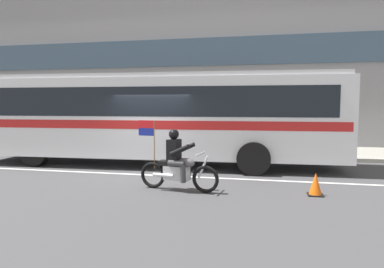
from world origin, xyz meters
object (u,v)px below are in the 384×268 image
at_px(transit_bus, 154,113).
at_px(fire_hydrant, 62,139).
at_px(motorcycle_with_rider, 177,164).
at_px(traffic_cone, 316,185).

height_order(transit_bus, fire_hydrant, transit_bus).
xyz_separation_m(transit_bus, fire_hydrant, (-5.57, 2.87, -1.37)).
bearing_deg(motorcycle_with_rider, transit_bus, 117.06).
xyz_separation_m(transit_bus, traffic_cone, (5.13, -3.22, -1.63)).
height_order(transit_bus, traffic_cone, transit_bus).
distance_m(transit_bus, traffic_cone, 6.28).
relative_size(transit_bus, traffic_cone, 23.94).
xyz_separation_m(fire_hydrant, traffic_cone, (10.70, -6.09, -0.26)).
height_order(motorcycle_with_rider, fire_hydrant, motorcycle_with_rider).
bearing_deg(motorcycle_with_rider, traffic_cone, 3.52).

